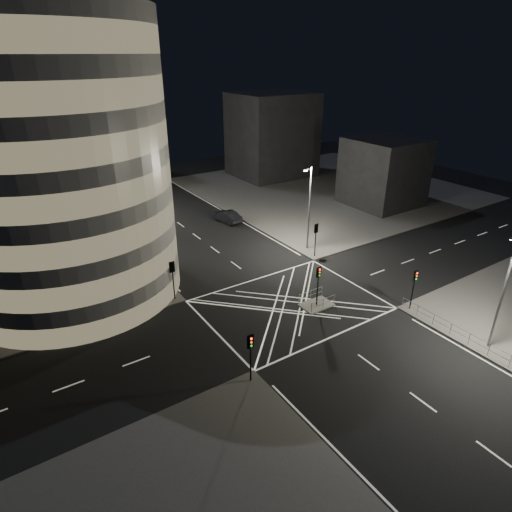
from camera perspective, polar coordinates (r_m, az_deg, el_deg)
ground at (r=41.02m, az=4.55°, el=-6.50°), size 120.00×120.00×0.00m
sidewalk_far_right at (r=77.32m, az=9.53°, el=8.93°), size 42.00×42.00×0.15m
central_island at (r=41.12m, az=8.06°, el=-6.48°), size 3.00×2.00×0.15m
building_right_far at (r=83.61m, az=2.14°, el=15.83°), size 14.00×12.00×15.00m
building_right_near at (r=69.40m, az=16.63°, el=10.68°), size 10.00×10.00×10.00m
building_far_end at (r=87.94m, az=-22.15°, el=15.44°), size 18.00×8.00×18.00m
tree_a at (r=41.73m, az=-14.55°, el=-0.09°), size 4.75×4.75×6.81m
tree_b at (r=46.68m, az=-17.20°, el=3.64°), size 5.15×5.15×8.01m
tree_c at (r=52.29m, az=-19.14°, el=5.24°), size 4.58×4.58×7.30m
tree_d at (r=57.89m, az=-20.75°, el=6.83°), size 4.70×4.70×7.30m
tree_e at (r=63.60m, az=-22.06°, el=7.97°), size 3.53×3.53×6.39m
traffic_signal_fl at (r=40.93m, az=-11.07°, el=-2.30°), size 0.55×0.22×4.00m
traffic_signal_nl at (r=30.59m, az=-0.74°, el=-12.34°), size 0.55×0.22×4.00m
traffic_signal_fr at (r=49.40m, az=7.99°, el=2.92°), size 0.55×0.22×4.00m
traffic_signal_nr at (r=41.24m, az=20.36°, el=-3.30°), size 0.55×0.22×4.00m
traffic_signal_island at (r=39.70m, az=8.31°, el=-3.00°), size 0.55×0.22×4.00m
street_lamp_left_near at (r=44.14m, az=-14.78°, el=3.18°), size 1.25×0.25×10.00m
street_lamp_left_far at (r=60.69m, az=-20.60°, el=8.46°), size 1.25×0.25×10.00m
street_lamp_right_far at (r=50.43m, az=7.09°, el=6.64°), size 1.25×0.25×10.00m
street_lamp_right_near at (r=37.51m, az=30.17°, el=-3.74°), size 1.25×0.25×10.00m
railing_near_right at (r=39.61m, az=25.52°, el=-9.33°), size 0.06×11.70×1.10m
railing_island_south at (r=40.24m, az=8.95°, el=-6.28°), size 2.80×0.06×1.10m
railing_island_north at (r=41.37m, az=7.30°, el=-5.20°), size 2.80×0.06×1.10m
sedan at (r=60.64m, az=-3.94°, el=5.33°), size 2.49×5.20×1.65m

